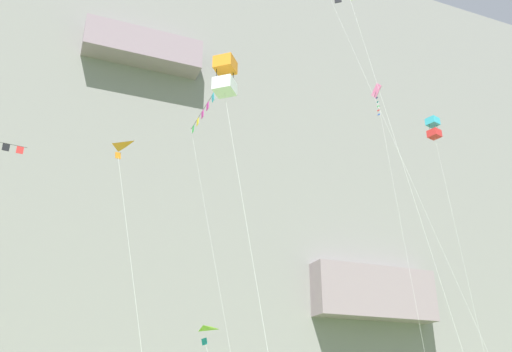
% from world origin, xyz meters
% --- Properties ---
extents(cliff_face, '(180.00, 32.25, 68.44)m').
position_xyz_m(cliff_face, '(-0.00, 68.81, 34.18)').
color(cliff_face, gray).
rests_on(cliff_face, ground).
extents(kite_box_upper_mid, '(1.70, 4.27, 27.52)m').
position_xyz_m(kite_box_upper_mid, '(24.62, 31.31, 26.47)').
color(kite_box_upper_mid, '#38B2D1').
rests_on(kite_box_upper_mid, ground).
extents(kite_box_near_cliff, '(2.37, 3.18, 17.24)m').
position_xyz_m(kite_box_near_cliff, '(-1.25, 15.82, 16.31)').
color(kite_box_near_cliff, orange).
rests_on(kite_box_near_cliff, ground).
extents(kite_banner_front_field, '(5.24, 7.79, 33.50)m').
position_xyz_m(kite_banner_front_field, '(13.69, 24.00, 31.84)').
color(kite_banner_front_field, black).
rests_on(kite_banner_front_field, ground).
extents(kite_diamond_high_right, '(2.20, 6.92, 33.15)m').
position_xyz_m(kite_diamond_high_right, '(21.26, 34.89, 31.13)').
color(kite_diamond_high_right, pink).
rests_on(kite_diamond_high_right, ground).
extents(kite_delta_far_left, '(2.95, 1.70, 11.59)m').
position_xyz_m(kite_delta_far_left, '(-5.80, 15.62, 10.81)').
color(kite_delta_far_left, orange).
rests_on(kite_delta_far_left, ground).
extents(kite_banner_low_right, '(2.35, 9.01, 25.96)m').
position_xyz_m(kite_banner_low_right, '(3.25, 35.31, 24.79)').
color(kite_banner_low_right, black).
rests_on(kite_banner_low_right, ground).
extents(kite_delta_upper_left, '(1.85, 7.01, 6.35)m').
position_xyz_m(kite_delta_upper_left, '(2.34, 30.88, 6.12)').
color(kite_delta_upper_left, '#8CCC33').
rests_on(kite_delta_upper_left, ground).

